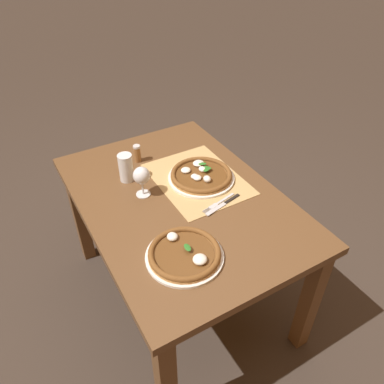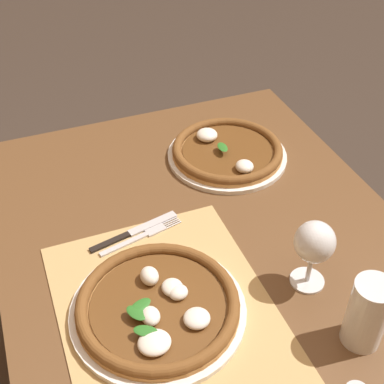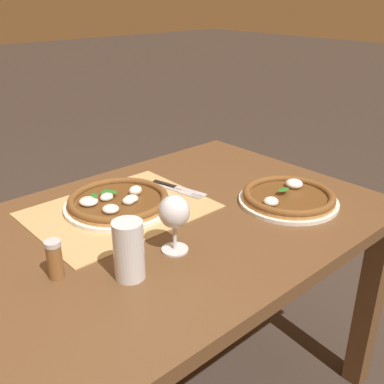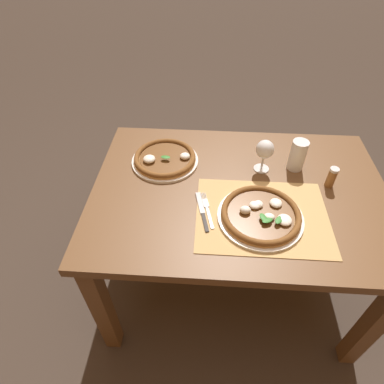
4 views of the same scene
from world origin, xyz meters
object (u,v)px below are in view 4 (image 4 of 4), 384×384
object	(u,v)px
pizza_near	(261,215)
knife	(202,211)
wine_glass	(265,151)
pepper_shaker	(332,177)
fork	(207,209)
pint_glass	(297,156)
pizza_far	(165,159)

from	to	relation	value
pizza_near	knife	distance (m)	0.23
wine_glass	pepper_shaker	distance (m)	0.30
pizza_near	fork	xyz separation A→B (m)	(-0.21, 0.03, -0.02)
knife	fork	bearing A→B (deg)	27.80
pint_glass	pepper_shaker	size ratio (longest dim) A/B	1.49
wine_glass	fork	xyz separation A→B (m)	(-0.24, -0.28, -0.10)
knife	pepper_shaker	world-z (taller)	pepper_shaker
pizza_near	pepper_shaker	distance (m)	0.38
knife	pepper_shaker	distance (m)	0.58
pizza_far	wine_glass	world-z (taller)	wine_glass
pizza_near	wine_glass	size ratio (longest dim) A/B	2.17
pizza_far	pepper_shaker	xyz separation A→B (m)	(0.73, -0.12, 0.03)
fork	pepper_shaker	bearing A→B (deg)	19.06
pizza_near	wine_glass	xyz separation A→B (m)	(0.03, 0.31, 0.08)
pepper_shaker	pint_glass	bearing A→B (deg)	138.33
wine_glass	knife	world-z (taller)	wine_glass
pizza_far	pepper_shaker	distance (m)	0.74
wine_glass	knife	xyz separation A→B (m)	(-0.26, -0.29, -0.10)
wine_glass	pizza_near	bearing A→B (deg)	-95.76
pizza_near	fork	bearing A→B (deg)	171.81
wine_glass	knife	bearing A→B (deg)	-132.31
pizza_far	pint_glass	bearing A→B (deg)	-0.34
pizza_near	pint_glass	world-z (taller)	pint_glass
pizza_near	pint_glass	size ratio (longest dim) A/B	2.32
pint_glass	fork	xyz separation A→B (m)	(-0.39, -0.29, -0.06)
pizza_near	knife	size ratio (longest dim) A/B	1.57
pizza_near	fork	world-z (taller)	pizza_near
pepper_shaker	knife	bearing A→B (deg)	-160.60
knife	wine_glass	bearing A→B (deg)	47.69
pizza_far	pepper_shaker	bearing A→B (deg)	-9.18
fork	knife	distance (m)	0.02
pint_glass	wine_glass	bearing A→B (deg)	-172.73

